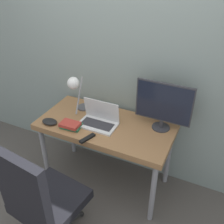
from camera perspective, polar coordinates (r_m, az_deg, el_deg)
name	(u,v)px	position (r m, az deg, el deg)	size (l,w,h in m)	color
ground_plane	(93,201)	(2.90, -4.20, -18.73)	(12.00, 12.00, 0.00)	#514C47
wall_back	(123,60)	(2.65, 2.35, 11.18)	(8.00, 0.05, 2.60)	gray
desk	(106,130)	(2.62, -1.34, -3.97)	(1.33, 0.66, 0.78)	#996B42
laptop	(99,120)	(2.55, -2.89, -1.72)	(0.37, 0.22, 0.24)	silver
monitor	(164,104)	(2.43, 11.17, 1.61)	(0.53, 0.17, 0.47)	#333338
desk_lamp	(76,88)	(2.60, -7.91, 5.20)	(0.15, 0.30, 0.43)	#4C4C51
office_chair	(40,198)	(2.25, -15.45, -17.62)	(0.59, 0.59, 1.10)	black
book_stack	(71,125)	(2.55, -8.98, -2.82)	(0.20, 0.16, 0.06)	#286B47
tv_remote	(87,138)	(2.39, -5.38, -5.71)	(0.09, 0.17, 0.02)	black
game_controller	(50,122)	(2.65, -13.42, -2.05)	(0.16, 0.11, 0.04)	black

